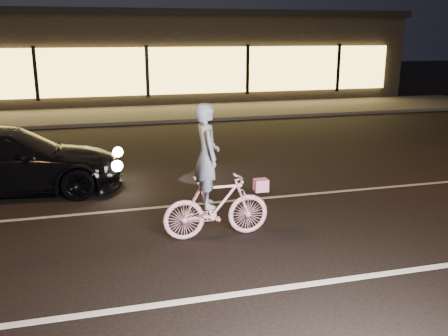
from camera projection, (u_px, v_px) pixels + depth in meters
name	position (u px, v px, depth m)	size (l,w,h in m)	color
ground	(260.00, 241.00, 7.90)	(90.00, 90.00, 0.00)	black
lane_stripe_near	(297.00, 286.00, 6.50)	(60.00, 0.12, 0.01)	silver
lane_stripe_far	(226.00, 201.00, 9.76)	(60.00, 0.10, 0.01)	gray
sidewalk	(154.00, 114.00, 20.00)	(30.00, 4.00, 0.12)	#383533
storefront	(137.00, 54.00, 25.01)	(25.40, 8.42, 4.20)	black
cyclist	(214.00, 191.00, 7.88)	(1.73, 0.60, 2.18)	#FF527E
sedan	(7.00, 161.00, 10.16)	(4.75, 2.22, 1.34)	black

